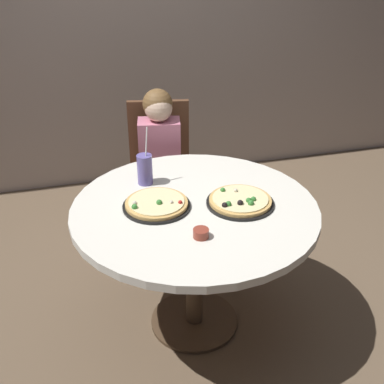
{
  "coord_description": "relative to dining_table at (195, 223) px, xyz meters",
  "views": [
    {
      "loc": [
        -0.55,
        -1.96,
        1.95
      ],
      "look_at": [
        0.0,
        0.05,
        0.8
      ],
      "focal_mm": 45.74,
      "sensor_mm": 36.0,
      "label": 1
    }
  ],
  "objects": [
    {
      "name": "sauce_bowl",
      "position": [
        -0.05,
        -0.27,
        0.12
      ],
      "size": [
        0.07,
        0.07,
        0.04
      ],
      "primitive_type": "cylinder",
      "color": "brown",
      "rests_on": "dining_table"
    },
    {
      "name": "diner_child",
      "position": [
        -0.01,
        0.75,
        -0.17
      ],
      "size": [
        0.32,
        0.43,
        1.08
      ],
      "color": "#3F4766",
      "rests_on": "ground_plane"
    },
    {
      "name": "pizza_cheese",
      "position": [
        0.22,
        -0.04,
        0.12
      ],
      "size": [
        0.33,
        0.33,
        0.05
      ],
      "color": "black",
      "rests_on": "dining_table"
    },
    {
      "name": "ground_plane",
      "position": [
        0.0,
        0.0,
        -0.65
      ],
      "size": [
        8.0,
        8.0,
        0.0
      ],
      "primitive_type": "plane",
      "color": "brown"
    },
    {
      "name": "pizza_veggie",
      "position": [
        -0.18,
        0.04,
        0.12
      ],
      "size": [
        0.33,
        0.33,
        0.05
      ],
      "color": "black",
      "rests_on": "dining_table"
    },
    {
      "name": "dining_table",
      "position": [
        0.0,
        0.0,
        0.0
      ],
      "size": [
        1.2,
        1.2,
        0.75
      ],
      "color": "silver",
      "rests_on": "ground_plane"
    },
    {
      "name": "chair_wooden",
      "position": [
        0.02,
        0.93,
        -0.12
      ],
      "size": [
        0.47,
        0.47,
        0.95
      ],
      "color": "brown",
      "rests_on": "ground_plane"
    },
    {
      "name": "soda_cup",
      "position": [
        -0.19,
        0.3,
        0.18
      ],
      "size": [
        0.08,
        0.08,
        0.31
      ],
      "color": "#6659A5",
      "rests_on": "dining_table"
    }
  ]
}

